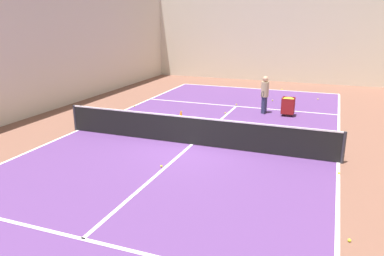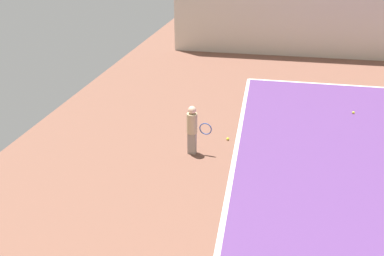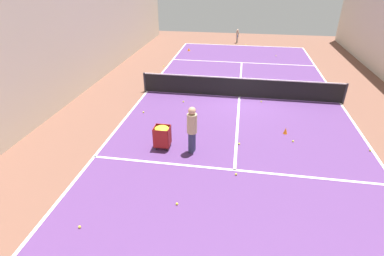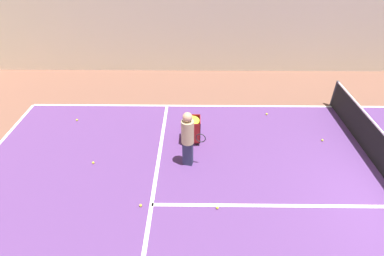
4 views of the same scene
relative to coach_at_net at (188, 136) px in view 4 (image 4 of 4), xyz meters
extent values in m
cube|color=white|center=(3.31, -5.40, -0.99)|extent=(0.10, 22.83, 0.00)
cube|color=white|center=(-1.55, 0.88, -0.99)|extent=(9.71, 0.10, 0.00)
cube|color=beige|center=(6.67, -5.40, 2.11)|extent=(0.15, 29.70, 6.22)
cylinder|color=#2D2D33|center=(3.41, -5.40, -0.49)|extent=(0.10, 0.10, 1.02)
cube|color=#2D3351|center=(0.00, 0.00, -0.61)|extent=(0.23, 0.31, 0.78)
cylinder|color=tan|center=(0.00, 0.00, 0.13)|extent=(0.42, 0.42, 0.70)
sphere|color=tan|center=(0.00, 0.00, 0.61)|extent=(0.26, 0.26, 0.26)
torus|color=black|center=(-0.03, -0.35, -0.04)|extent=(0.09, 0.28, 0.28)
cube|color=maroon|center=(1.10, -0.10, -0.87)|extent=(0.56, 0.52, 0.02)
cube|color=maroon|center=(1.10, -0.35, -0.52)|extent=(0.56, 0.02, 0.71)
cube|color=maroon|center=(1.10, 0.15, -0.52)|extent=(0.56, 0.02, 0.71)
cube|color=maroon|center=(0.83, -0.10, -0.52)|extent=(0.02, 0.52, 0.71)
cube|color=maroon|center=(1.37, -0.10, -0.52)|extent=(0.02, 0.52, 0.71)
ellipsoid|color=yellow|center=(1.10, -0.10, -0.22)|extent=(0.52, 0.48, 0.16)
cylinder|color=black|center=(0.90, -0.28, -0.94)|extent=(0.05, 0.05, 0.13)
cylinder|color=black|center=(1.30, -0.28, -0.94)|extent=(0.05, 0.05, 0.13)
cylinder|color=black|center=(0.90, 0.08, -0.94)|extent=(0.05, 0.05, 0.13)
cylinder|color=black|center=(1.30, 0.08, -0.94)|extent=(0.05, 0.05, 0.13)
sphere|color=yellow|center=(-1.60, 1.14, -0.96)|extent=(0.07, 0.07, 0.07)
sphere|color=yellow|center=(-1.65, -0.75, -0.96)|extent=(0.07, 0.07, 0.07)
sphere|color=yellow|center=(3.32, -6.33, -0.96)|extent=(0.07, 0.07, 0.07)
sphere|color=yellow|center=(1.13, -4.28, -0.96)|extent=(0.07, 0.07, 0.07)
sphere|color=yellow|center=(-0.03, 2.76, -0.96)|extent=(0.07, 0.07, 0.07)
sphere|color=yellow|center=(2.69, -2.81, -0.96)|extent=(0.07, 0.07, 0.07)
sphere|color=yellow|center=(2.23, 3.98, -0.96)|extent=(0.07, 0.07, 0.07)
camera|label=1|loc=(2.90, -17.09, 3.35)|focal=35.00mm
camera|label=2|loc=(6.19, -16.37, 3.31)|focal=35.00mm
camera|label=3|loc=(-1.47, 8.90, 4.83)|focal=28.00mm
camera|label=4|loc=(-6.56, -0.19, 4.83)|focal=28.00mm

